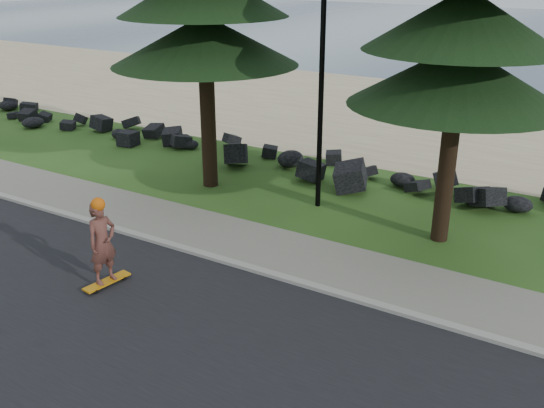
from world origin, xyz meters
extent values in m
plane|color=#284D18|center=(0.00, 0.00, 0.00)|extent=(160.00, 160.00, 0.00)
cube|color=black|center=(0.00, -4.50, 0.01)|extent=(160.00, 7.00, 0.02)
cube|color=#9E9A8E|center=(0.00, -0.90, 0.05)|extent=(160.00, 0.20, 0.10)
cube|color=gray|center=(0.00, 0.20, 0.04)|extent=(160.00, 2.00, 0.08)
cube|color=tan|center=(0.00, 14.50, 0.01)|extent=(160.00, 15.00, 0.01)
cylinder|color=black|center=(0.00, 3.20, 4.00)|extent=(0.14, 0.14, 8.00)
cube|color=#CA7E0B|center=(-1.75, -3.00, 0.10)|extent=(0.41, 1.08, 0.03)
imported|color=brown|center=(-1.75, -3.00, 0.99)|extent=(0.51, 0.69, 1.75)
sphere|color=#D75A0B|center=(-1.75, -3.00, 1.83)|extent=(0.28, 0.28, 0.28)
camera|label=1|loc=(6.87, -10.68, 6.33)|focal=40.00mm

